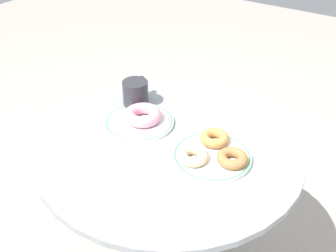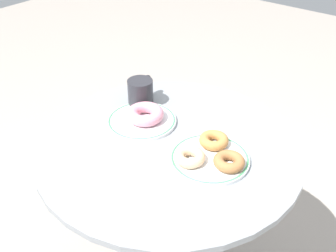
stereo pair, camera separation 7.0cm
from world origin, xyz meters
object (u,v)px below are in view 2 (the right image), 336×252
donut_glazed (190,157)px  plate_left (142,121)px  coffee_mug (141,92)px  donut_pink_frosted (145,114)px  cafe_table (169,206)px  plate_right (210,158)px  donut_old_fashioned (214,140)px  donut_cinnamon (229,161)px

donut_glazed → plate_left: bearing=162.8°
donut_glazed → coffee_mug: size_ratio=0.68×
donut_pink_frosted → plate_left: bearing=-135.5°
cafe_table → plate_right: 0.28m
plate_left → plate_right: (0.25, -0.02, 0.00)m
cafe_table → plate_left: (-0.13, 0.03, 0.25)m
donut_old_fashioned → coffee_mug: size_ratio=0.68×
cafe_table → donut_cinnamon: bearing=2.5°
donut_pink_frosted → donut_cinnamon: (0.30, -0.03, -0.00)m
plate_left → coffee_mug: size_ratio=1.74×
cafe_table → donut_pink_frosted: donut_pink_frosted is taller
plate_left → donut_cinnamon: size_ratio=2.56×
plate_left → donut_pink_frosted: bearing=44.5°
donut_glazed → coffee_mug: bearing=153.7°
plate_right → donut_old_fashioned: (-0.02, 0.05, 0.02)m
donut_pink_frosted → donut_glazed: bearing=-19.4°
donut_pink_frosted → cafe_table: bearing=-17.4°
plate_right → donut_glazed: size_ratio=2.60×
donut_old_fashioned → plate_left: bearing=-173.1°
cafe_table → plate_left: plate_left is taller
cafe_table → donut_old_fashioned: donut_old_fashioned is taller
donut_glazed → coffee_mug: 0.32m
donut_old_fashioned → coffee_mug: (-0.30, 0.05, 0.02)m
donut_old_fashioned → plate_right: bearing=-66.2°
cafe_table → donut_old_fashioned: bearing=29.2°
donut_old_fashioned → cafe_table: bearing=-150.8°
plate_right → donut_cinnamon: donut_cinnamon is taller
donut_pink_frosted → coffee_mug: size_ratio=0.95×
donut_cinnamon → coffee_mug: coffee_mug is taller
donut_pink_frosted → coffee_mug: bearing=138.1°
donut_old_fashioned → donut_pink_frosted: bearing=-174.6°
donut_pink_frosted → donut_cinnamon: 0.30m
donut_cinnamon → coffee_mug: 0.39m
plate_right → donut_glazed: bearing=-123.8°
plate_left → coffee_mug: (-0.07, 0.08, 0.04)m
plate_right → donut_cinnamon: bearing=0.4°
cafe_table → coffee_mug: bearing=151.6°
donut_cinnamon → donut_old_fashioned: bearing=147.1°
cafe_table → donut_old_fashioned: 0.29m
cafe_table → donut_glazed: (0.10, -0.04, 0.26)m
plate_right → donut_pink_frosted: bearing=173.1°
donut_cinnamon → donut_old_fashioned: (-0.08, 0.05, 0.00)m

